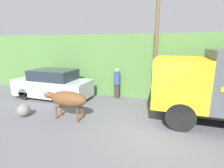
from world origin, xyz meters
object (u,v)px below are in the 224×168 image
Objects in this scene: roadside_rock at (24,110)px; brown_cow at (67,99)px; parked_suv at (53,85)px; pedestrian_on_hill at (117,82)px; utility_pole at (156,36)px.

brown_cow is at bearing 11.82° from roadside_rock.
roadside_rock is (0.43, -2.66, -0.54)m from parked_suv.
pedestrian_on_hill is at bearing 18.84° from parked_suv.
roadside_rock is (-3.11, -3.91, -0.70)m from pedestrian_on_hill.
pedestrian_on_hill is at bearing 63.75° from brown_cow.
roadside_rock is at bearing -142.12° from utility_pole.
parked_suv is at bearing 128.80° from brown_cow.
utility_pole reaches higher than parked_suv.
brown_cow is 2.14m from roadside_rock.
pedestrian_on_hill is (1.10, 3.49, 0.10)m from brown_cow.
parked_suv is at bearing -166.15° from utility_pole.
parked_suv is (-2.44, 2.24, -0.06)m from brown_cow.
pedestrian_on_hill is (3.55, 1.26, 0.16)m from parked_suv.
roadside_rock is at bearing -176.91° from brown_cow.
brown_cow is at bearing -43.14° from parked_suv.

